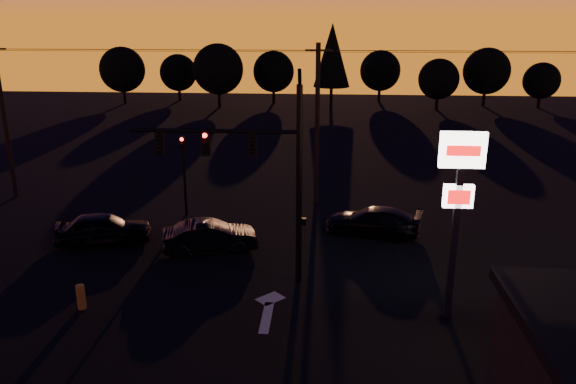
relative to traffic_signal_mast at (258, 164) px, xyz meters
The scene contains 22 objects.
ground 6.35m from the traffic_signal_mast, 88.59° to the right, with size 120.00×120.00×0.00m, color black.
lane_arrow 5.48m from the traffic_signal_mast, 75.57° to the right, with size 1.20×3.10×0.01m.
traffic_signal_mast is the anchor object (origin of this frame).
secondary_signal 9.19m from the traffic_signal_mast, 123.19° to the left, with size 0.30×0.31×4.35m.
pylon_sign 7.52m from the traffic_signal_mast, 19.36° to the right, with size 1.50×0.28×6.80m.
utility_pole_0 18.79m from the traffic_signal_mast, 147.82° to the left, with size 1.40×0.26×9.00m.
utility_pole_1 10.23m from the traffic_signal_mast, 78.16° to the left, with size 1.40×0.26×9.00m.
power_wires 10.85m from the traffic_signal_mast, 78.16° to the left, with size 36.00×1.22×0.07m.
bollard 8.23m from the traffic_signal_mast, 156.10° to the right, with size 0.31×0.31×0.94m, color #AE8120.
tree_0 50.96m from the traffic_signal_mast, 115.46° to the left, with size 5.36×5.36×6.74m.
tree_1 51.54m from the traffic_signal_mast, 107.98° to the left, with size 4.54×4.54×5.71m.
tree_2 45.11m from the traffic_signal_mast, 102.68° to the left, with size 5.77×5.78×7.26m.
tree_3 48.18m from the traffic_signal_mast, 94.65° to the left, with size 4.95×4.95×6.22m.
tree_4 45.12m from the traffic_signal_mast, 86.06° to the left, with size 4.18×4.18×9.50m.
tree_5 50.84m from the traffic_signal_mast, 79.69° to the left, with size 4.95×4.95×6.22m.
tree_6 46.55m from the traffic_signal_mast, 71.06° to the left, with size 4.54×4.54×5.71m.
tree_7 51.53m from the traffic_signal_mast, 65.83° to the left, with size 5.36×5.36×6.74m.
tree_8 53.43m from the traffic_signal_mast, 59.50° to the left, with size 4.12×4.12×5.19m.
car_left 9.48m from the traffic_signal_mast, 157.07° to the left, with size 1.77×4.41×1.50m, color black.
car_mid 5.71m from the traffic_signal_mast, 132.98° to the left, with size 1.50×4.29×1.41m, color black.
car_right 8.49m from the traffic_signal_mast, 47.14° to the left, with size 1.90×4.68×1.36m, color black.
suv_parked 12.34m from the traffic_signal_mast, 26.58° to the right, with size 2.53×5.49×1.52m, color black.
Camera 1 is at (2.51, -16.82, 10.48)m, focal length 35.00 mm.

